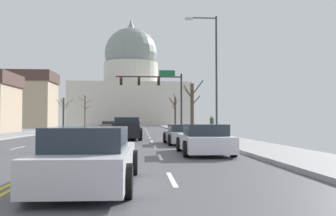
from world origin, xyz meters
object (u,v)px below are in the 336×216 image
sedan_near_01 (131,129)px  pedestrian_00 (212,124)px  street_lamp_right (213,66)px  signal_gantry (158,87)px  pickup_truck_near_02 (127,129)px  sedan_oncoming_00 (108,126)px  sedan_near_05 (90,158)px  bicycle_parked (208,132)px  sedan_near_00 (130,128)px  sedan_oncoming_02 (120,124)px  sedan_oncoming_01 (115,125)px  sedan_near_04 (204,140)px  sedan_near_03 (182,135)px

sedan_near_01 → pedestrian_00: size_ratio=2.74×
street_lamp_right → signal_gantry: bearing=100.0°
pickup_truck_near_02 → sedan_near_01: bearing=88.5°
street_lamp_right → sedan_oncoming_00: bearing=110.4°
sedan_near_05 → signal_gantry: bearing=84.8°
sedan_near_01 → sedan_near_05: bearing=-90.5°
sedan_oncoming_00 → street_lamp_right: bearing=-69.6°
signal_gantry → bicycle_parked: bearing=-79.0°
signal_gantry → sedan_near_00: signal_gantry is taller
sedan_near_00 → sedan_oncoming_02: 40.02m
sedan_oncoming_01 → sedan_near_00: bearing=-82.6°
signal_gantry → sedan_near_04: (0.56, -28.11, -4.79)m
sedan_near_00 → pickup_truck_near_02: 11.51m
pickup_truck_near_02 → sedan_oncoming_01: (-3.63, 38.28, -0.14)m
sedan_near_01 → sedan_oncoming_02: sedan_near_01 is taller
sedan_oncoming_00 → bicycle_parked: sedan_oncoming_00 is taller
signal_gantry → sedan_near_00: 7.38m
sedan_near_04 → sedan_oncoming_00: size_ratio=1.05×
street_lamp_right → sedan_oncoming_02: street_lamp_right is taller
signal_gantry → sedan_near_01: size_ratio=1.73×
street_lamp_right → pedestrian_00: bearing=79.6°
street_lamp_right → sedan_near_00: street_lamp_right is taller
pickup_truck_near_02 → sedan_near_04: pickup_truck_near_02 is taller
sedan_near_01 → sedan_near_04: (3.51, -17.97, -0.04)m
sedan_near_04 → sedan_near_05: size_ratio=0.96×
sedan_near_01 → pedestrian_00: (6.92, -2.37, 0.45)m
bicycle_parked → sedan_oncoming_01: bearing=104.5°
pedestrian_00 → sedan_near_01: bearing=161.1°
sedan_near_05 → sedan_near_03: bearing=75.1°
sedan_oncoming_02 → sedan_near_03: bearing=-83.1°
street_lamp_right → sedan_near_01: bearing=129.8°
bicycle_parked → pickup_truck_near_02: bearing=-176.4°
sedan_near_04 → street_lamp_right: bearing=76.8°
sedan_near_01 → pedestrian_00: bearing=-18.9°
sedan_near_00 → signal_gantry: bearing=54.7°
sedan_near_00 → sedan_near_03: bearing=-78.2°
sedan_near_03 → sedan_oncoming_00: sedan_oncoming_00 is taller
pickup_truck_near_02 → sedan_near_04: (3.67, -12.01, -0.15)m
sedan_near_00 → bicycle_parked: sedan_near_00 is taller
sedan_near_03 → pedestrian_00: bearing=68.9°
signal_gantry → sedan_oncoming_01: (-6.73, 22.18, -4.78)m
sedan_near_01 → sedan_near_03: size_ratio=1.03×
sedan_near_05 → sedan_oncoming_02: (-3.33, 70.48, -0.03)m
street_lamp_right → sedan_near_01: (-6.03, 7.23, -4.69)m
pickup_truck_near_02 → sedan_oncoming_00: 25.09m
sedan_oncoming_00 → sedan_oncoming_01: (-0.09, 13.44, -0.01)m
pickup_truck_near_02 → sedan_oncoming_02: size_ratio=1.32×
sedan_oncoming_02 → sedan_oncoming_00: bearing=-90.3°
street_lamp_right → sedan_near_05: (-6.25, -17.81, -4.71)m
pedestrian_00 → sedan_near_05: bearing=-107.5°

